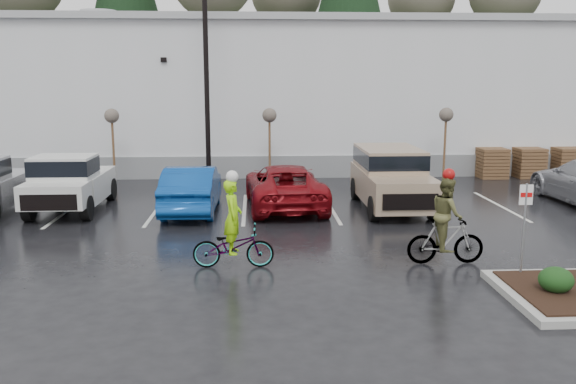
{
  "coord_description": "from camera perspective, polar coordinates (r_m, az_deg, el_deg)",
  "views": [
    {
      "loc": [
        -2.11,
        -12.56,
        4.49
      ],
      "look_at": [
        -1.2,
        4.22,
        1.3
      ],
      "focal_mm": 38.0,
      "sensor_mm": 36.0,
      "label": 1
    }
  ],
  "objects": [
    {
      "name": "ground",
      "position": [
        13.5,
        6.14,
        -8.74
      ],
      "size": [
        120.0,
        120.0,
        0.0
      ],
      "primitive_type": "plane",
      "color": "black",
      "rests_on": "ground"
    },
    {
      "name": "warehouse",
      "position": [
        34.62,
        0.39,
        9.36
      ],
      "size": [
        60.5,
        15.5,
        7.2
      ],
      "color": "silver",
      "rests_on": "ground"
    },
    {
      "name": "wooded_ridge",
      "position": [
        57.61,
        -1.02,
        9.28
      ],
      "size": [
        80.0,
        25.0,
        6.0
      ],
      "primitive_type": "cube",
      "color": "#213616",
      "rests_on": "ground"
    },
    {
      "name": "lamppost",
      "position": [
        24.66,
        -7.71,
        13.44
      ],
      "size": [
        0.5,
        1.0,
        9.22
      ],
      "color": "black",
      "rests_on": "ground"
    },
    {
      "name": "sapling_west",
      "position": [
        26.28,
        -16.15,
        6.49
      ],
      "size": [
        0.6,
        0.6,
        3.2
      ],
      "color": "#4B2F1E",
      "rests_on": "ground"
    },
    {
      "name": "sapling_mid",
      "position": [
        25.62,
        -1.75,
        6.81
      ],
      "size": [
        0.6,
        0.6,
        3.2
      ],
      "color": "#4B2F1E",
      "rests_on": "ground"
    },
    {
      "name": "sapling_east",
      "position": [
        26.87,
        14.57,
        6.65
      ],
      "size": [
        0.6,
        0.6,
        3.2
      ],
      "color": "#4B2F1E",
      "rests_on": "ground"
    },
    {
      "name": "pallet_stack_a",
      "position": [
        28.85,
        18.52,
        2.6
      ],
      "size": [
        1.2,
        1.2,
        1.35
      ],
      "primitive_type": "cube",
      "color": "#4B2F1E",
      "rests_on": "ground"
    },
    {
      "name": "pallet_stack_b",
      "position": [
        29.52,
        21.59,
        2.57
      ],
      "size": [
        1.2,
        1.2,
        1.35
      ],
      "primitive_type": "cube",
      "color": "#4B2F1E",
      "rests_on": "ground"
    },
    {
      "name": "pallet_stack_c",
      "position": [
        30.31,
        24.69,
        2.54
      ],
      "size": [
        1.2,
        1.2,
        1.35
      ],
      "primitive_type": "cube",
      "color": "#4B2F1E",
      "rests_on": "ground"
    },
    {
      "name": "shrub_a",
      "position": [
        13.7,
        23.79,
        -7.52
      ],
      "size": [
        0.7,
        0.7,
        0.52
      ],
      "primitive_type": "ellipsoid",
      "color": "#123412",
      "rests_on": "curb_island"
    },
    {
      "name": "fire_lane_sign",
      "position": [
        14.39,
        21.25,
        -2.37
      ],
      "size": [
        0.3,
        0.05,
        2.2
      ],
      "color": "gray",
      "rests_on": "ground"
    },
    {
      "name": "pickup_white",
      "position": [
        22.13,
        -19.46,
        1.01
      ],
      "size": [
        2.1,
        5.2,
        1.96
      ],
      "primitive_type": null,
      "color": "silver",
      "rests_on": "ground"
    },
    {
      "name": "car_blue",
      "position": [
        20.7,
        -8.98,
        0.3
      ],
      "size": [
        1.71,
        4.77,
        1.57
      ],
      "primitive_type": "imported",
      "rotation": [
        0.0,
        0.0,
        3.13
      ],
      "color": "#0D4092",
      "rests_on": "ground"
    },
    {
      "name": "car_red",
      "position": [
        21.12,
        -0.31,
        0.56
      ],
      "size": [
        2.83,
        5.57,
        1.51
      ],
      "primitive_type": "imported",
      "rotation": [
        0.0,
        0.0,
        3.2
      ],
      "color": "maroon",
      "rests_on": "ground"
    },
    {
      "name": "suv_tan",
      "position": [
        21.19,
        9.72,
        1.2
      ],
      "size": [
        2.2,
        5.1,
        2.06
      ],
      "primitive_type": null,
      "color": "gray",
      "rests_on": "ground"
    },
    {
      "name": "cyclist_hivis",
      "position": [
        14.56,
        -5.16,
        -4.28
      ],
      "size": [
        1.94,
        0.7,
        2.34
      ],
      "rotation": [
        0.0,
        0.0,
        1.55
      ],
      "color": "#3F3F44",
      "rests_on": "ground"
    },
    {
      "name": "cyclist_olive",
      "position": [
        15.23,
        14.58,
        -3.41
      ],
      "size": [
        1.81,
        0.87,
        2.35
      ],
      "rotation": [
        0.0,
        0.0,
        1.57
      ],
      "color": "#3F3F44",
      "rests_on": "ground"
    }
  ]
}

